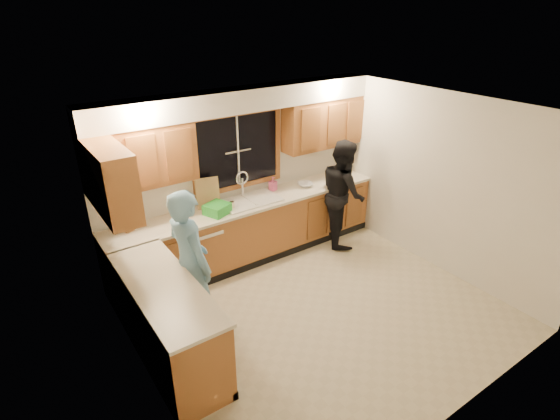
# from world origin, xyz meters

# --- Properties ---
(floor) EXTENTS (4.20, 4.20, 0.00)m
(floor) POSITION_xyz_m (0.00, 0.00, 0.00)
(floor) COLOR #C2B695
(floor) RESTS_ON ground
(ceiling) EXTENTS (4.20, 4.20, 0.00)m
(ceiling) POSITION_xyz_m (0.00, 0.00, 2.50)
(ceiling) COLOR white
(wall_back) EXTENTS (4.20, 0.00, 4.20)m
(wall_back) POSITION_xyz_m (0.00, 1.90, 1.25)
(wall_back) COLOR silver
(wall_back) RESTS_ON ground
(wall_left) EXTENTS (0.00, 3.80, 3.80)m
(wall_left) POSITION_xyz_m (-2.10, 0.00, 1.25)
(wall_left) COLOR silver
(wall_left) RESTS_ON ground
(wall_right) EXTENTS (0.00, 3.80, 3.80)m
(wall_right) POSITION_xyz_m (2.10, 0.00, 1.25)
(wall_right) COLOR silver
(wall_right) RESTS_ON ground
(base_cabinets_back) EXTENTS (4.20, 0.60, 0.88)m
(base_cabinets_back) POSITION_xyz_m (0.00, 1.60, 0.44)
(base_cabinets_back) COLOR #AB6631
(base_cabinets_back) RESTS_ON ground
(base_cabinets_left) EXTENTS (0.60, 1.90, 0.88)m
(base_cabinets_left) POSITION_xyz_m (-1.80, 0.35, 0.44)
(base_cabinets_left) COLOR #AB6631
(base_cabinets_left) RESTS_ON ground
(countertop_back) EXTENTS (4.20, 0.63, 0.04)m
(countertop_back) POSITION_xyz_m (0.00, 1.58, 0.90)
(countertop_back) COLOR #EEE3C8
(countertop_back) RESTS_ON base_cabinets_back
(countertop_left) EXTENTS (0.63, 1.90, 0.04)m
(countertop_left) POSITION_xyz_m (-1.79, 0.35, 0.90)
(countertop_left) COLOR #EEE3C8
(countertop_left) RESTS_ON base_cabinets_left
(upper_cabinets_left) EXTENTS (1.35, 0.33, 0.75)m
(upper_cabinets_left) POSITION_xyz_m (-1.43, 1.73, 1.83)
(upper_cabinets_left) COLOR #AB6631
(upper_cabinets_left) RESTS_ON wall_back
(upper_cabinets_right) EXTENTS (1.35, 0.33, 0.75)m
(upper_cabinets_right) POSITION_xyz_m (1.43, 1.73, 1.83)
(upper_cabinets_right) COLOR #AB6631
(upper_cabinets_right) RESTS_ON wall_back
(upper_cabinets_return) EXTENTS (0.33, 0.90, 0.75)m
(upper_cabinets_return) POSITION_xyz_m (-1.94, 1.12, 1.83)
(upper_cabinets_return) COLOR #AB6631
(upper_cabinets_return) RESTS_ON wall_left
(soffit) EXTENTS (4.20, 0.35, 0.30)m
(soffit) POSITION_xyz_m (0.00, 1.72, 2.35)
(soffit) COLOR silver
(soffit) RESTS_ON wall_back
(window_frame) EXTENTS (1.44, 0.03, 1.14)m
(window_frame) POSITION_xyz_m (0.00, 1.89, 1.60)
(window_frame) COLOR black
(window_frame) RESTS_ON wall_back
(sink) EXTENTS (0.86, 0.52, 0.57)m
(sink) POSITION_xyz_m (0.00, 1.60, 0.86)
(sink) COLOR white
(sink) RESTS_ON countertop_back
(dishwasher) EXTENTS (0.60, 0.56, 0.82)m
(dishwasher) POSITION_xyz_m (-0.85, 1.59, 0.41)
(dishwasher) COLOR white
(dishwasher) RESTS_ON floor
(stove) EXTENTS (0.58, 0.75, 0.90)m
(stove) POSITION_xyz_m (-1.80, -0.22, 0.45)
(stove) COLOR white
(stove) RESTS_ON floor
(man) EXTENTS (0.51, 0.70, 1.78)m
(man) POSITION_xyz_m (-1.38, 0.60, 0.89)
(man) COLOR #71ADD6
(man) RESTS_ON floor
(woman) EXTENTS (0.93, 1.01, 1.68)m
(woman) POSITION_xyz_m (1.44, 1.20, 0.84)
(woman) COLOR black
(woman) RESTS_ON floor
(knife_block) EXTENTS (0.13, 0.12, 0.20)m
(knife_block) POSITION_xyz_m (-1.71, 1.70, 1.02)
(knife_block) COLOR #965929
(knife_block) RESTS_ON countertop_back
(cutting_board) EXTENTS (0.34, 0.19, 0.43)m
(cutting_board) POSITION_xyz_m (-0.57, 1.76, 1.14)
(cutting_board) COLOR tan
(cutting_board) RESTS_ON countertop_back
(dish_crate) EXTENTS (0.38, 0.37, 0.14)m
(dish_crate) POSITION_xyz_m (-0.57, 1.51, 0.99)
(dish_crate) COLOR green
(dish_crate) RESTS_ON countertop_back
(soap_bottle) EXTENTS (0.12, 0.12, 0.21)m
(soap_bottle) POSITION_xyz_m (0.51, 1.76, 1.03)
(soap_bottle) COLOR #DB538A
(soap_bottle) RESTS_ON countertop_back
(bowl) EXTENTS (0.31, 0.31, 0.06)m
(bowl) POSITION_xyz_m (1.00, 1.60, 0.95)
(bowl) COLOR silver
(bowl) RESTS_ON countertop_back
(can_left) EXTENTS (0.06, 0.06, 0.12)m
(can_left) POSITION_xyz_m (-0.33, 1.52, 0.98)
(can_left) COLOR beige
(can_left) RESTS_ON countertop_back
(can_right) EXTENTS (0.06, 0.06, 0.11)m
(can_right) POSITION_xyz_m (-0.34, 1.52, 0.97)
(can_right) COLOR beige
(can_right) RESTS_ON countertop_back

